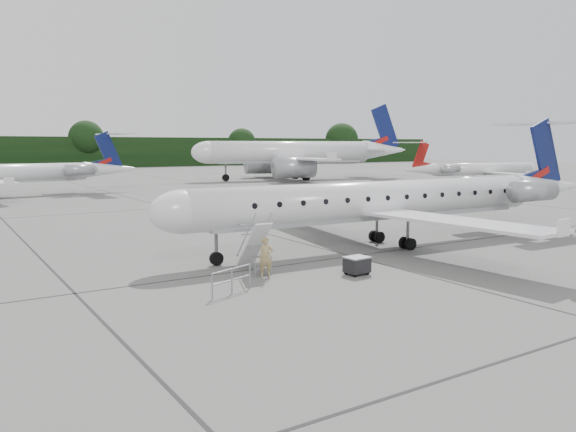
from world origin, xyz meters
TOP-DOWN VIEW (x-y plane):
  - ground at (0.00, 0.00)m, footprint 320.00×320.00m
  - treeline at (0.00, 130.00)m, footprint 260.00×4.00m
  - main_regional_jet at (-1.79, 3.62)m, footprint 30.86×22.89m
  - airstair at (-10.94, 1.88)m, footprint 0.95×2.13m
  - passenger at (-10.99, 0.68)m, footprint 0.78×0.66m
  - safety_railing at (-13.58, -1.05)m, footprint 2.09×0.84m
  - baggage_cart at (-7.26, -1.18)m, footprint 1.09×0.91m
  - bg_narrowbody at (28.50, 60.14)m, footprint 40.65×32.54m
  - bg_regional_right at (47.30, 35.23)m, footprint 26.20×20.05m

SIDE VIEW (x-z plane):
  - ground at x=0.00m, z-range 0.00..0.00m
  - baggage_cart at x=-7.26m, z-range 0.00..0.89m
  - safety_railing at x=-13.58m, z-range 0.00..1.00m
  - passenger at x=-10.99m, z-range 0.00..1.81m
  - airstair at x=-10.94m, z-range 0.00..2.40m
  - bg_regional_right at x=47.30m, z-range 0.00..6.44m
  - main_regional_jet at x=-1.79m, z-range 0.00..7.66m
  - treeline at x=0.00m, z-range 0.00..8.00m
  - bg_narrowbody at x=28.50m, z-range 0.00..13.07m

